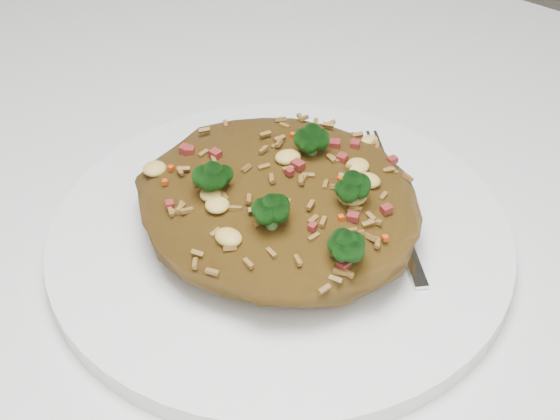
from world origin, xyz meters
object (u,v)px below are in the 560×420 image
object	(u,v)px
dining_table	(371,343)
plate	(280,236)
fork	(392,208)
fried_rice	(280,192)

from	to	relation	value
dining_table	plate	world-z (taller)	plate
dining_table	fork	world-z (taller)	fork
fried_rice	fork	distance (m)	0.08
dining_table	plate	xyz separation A→B (m)	(-0.06, -0.04, 0.10)
dining_table	plate	bearing A→B (deg)	-147.58
plate	fried_rice	distance (m)	0.04
dining_table	plate	distance (m)	0.12
plate	fork	xyz separation A→B (m)	(0.05, 0.06, 0.01)
dining_table	fork	xyz separation A→B (m)	(-0.01, 0.02, 0.11)
plate	fried_rice	xyz separation A→B (m)	(0.00, -0.00, 0.04)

